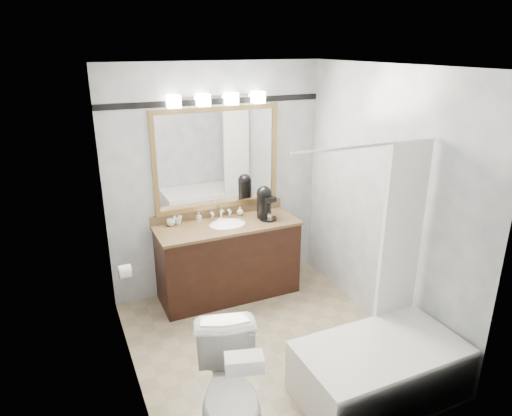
# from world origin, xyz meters

# --- Properties ---
(room) EXTENTS (2.42, 2.62, 2.52)m
(room) POSITION_xyz_m (0.00, 0.00, 1.25)
(room) COLOR gray
(room) RESTS_ON ground
(vanity) EXTENTS (1.53, 0.58, 0.97)m
(vanity) POSITION_xyz_m (0.00, 1.02, 0.44)
(vanity) COLOR black
(vanity) RESTS_ON ground
(mirror) EXTENTS (1.40, 0.04, 1.10)m
(mirror) POSITION_xyz_m (0.00, 1.28, 1.50)
(mirror) COLOR #9A7A45
(mirror) RESTS_ON room
(vanity_light_bar) EXTENTS (1.02, 0.14, 0.12)m
(vanity_light_bar) POSITION_xyz_m (0.00, 1.23, 2.13)
(vanity_light_bar) COLOR silver
(vanity_light_bar) RESTS_ON room
(accent_stripe) EXTENTS (2.40, 0.01, 0.06)m
(accent_stripe) POSITION_xyz_m (0.00, 1.29, 2.10)
(accent_stripe) COLOR black
(accent_stripe) RESTS_ON room
(bathtub) EXTENTS (1.30, 0.75, 1.96)m
(bathtub) POSITION_xyz_m (0.55, -0.90, 0.28)
(bathtub) COLOR white
(bathtub) RESTS_ON ground
(tp_roll) EXTENTS (0.11, 0.12, 0.12)m
(tp_roll) POSITION_xyz_m (-1.14, 0.66, 0.70)
(tp_roll) COLOR white
(tp_roll) RESTS_ON room
(toilet) EXTENTS (0.63, 0.87, 0.80)m
(toilet) POSITION_xyz_m (-0.71, -0.88, 0.40)
(toilet) COLOR white
(toilet) RESTS_ON ground
(tissue_box) EXTENTS (0.26, 0.19, 0.10)m
(tissue_box) POSITION_xyz_m (-0.71, -1.12, 0.85)
(tissue_box) COLOR white
(tissue_box) RESTS_ON toilet
(coffee_maker) EXTENTS (0.20, 0.24, 0.37)m
(coffee_maker) POSITION_xyz_m (0.43, 1.00, 1.04)
(coffee_maker) COLOR black
(coffee_maker) RESTS_ON vanity
(cup_left) EXTENTS (0.10, 0.10, 0.07)m
(cup_left) POSITION_xyz_m (-0.56, 1.22, 0.89)
(cup_left) COLOR white
(cup_left) RESTS_ON vanity
(cup_right) EXTENTS (0.10, 0.10, 0.09)m
(cup_right) POSITION_xyz_m (-0.48, 1.23, 0.89)
(cup_right) COLOR white
(cup_right) RESTS_ON vanity
(soap_bottle_a) EXTENTS (0.05, 0.05, 0.10)m
(soap_bottle_a) POSITION_xyz_m (-0.25, 1.23, 0.90)
(soap_bottle_a) COLOR white
(soap_bottle_a) RESTS_ON vanity
(soap_bottle_b) EXTENTS (0.08, 0.08, 0.10)m
(soap_bottle_b) POSITION_xyz_m (0.23, 1.21, 0.90)
(soap_bottle_b) COLOR white
(soap_bottle_b) RESTS_ON vanity
(soap_bar) EXTENTS (0.08, 0.07, 0.02)m
(soap_bar) POSITION_xyz_m (-0.03, 1.13, 0.86)
(soap_bar) COLOR beige
(soap_bar) RESTS_ON vanity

